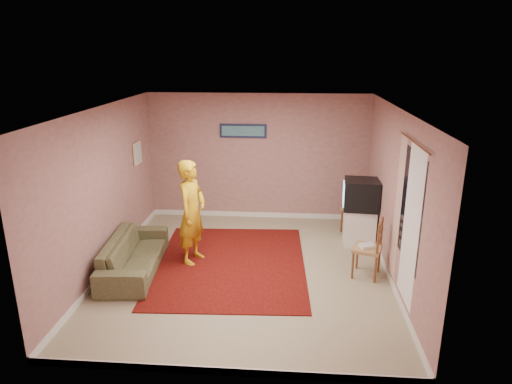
# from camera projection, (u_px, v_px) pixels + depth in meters

# --- Properties ---
(ground) EXTENTS (5.00, 5.00, 0.00)m
(ground) POSITION_uv_depth(u_px,v_px,m) (247.00, 270.00, 7.38)
(ground) COLOR gray
(ground) RESTS_ON ground
(wall_back) EXTENTS (4.50, 0.02, 2.60)m
(wall_back) POSITION_uv_depth(u_px,v_px,m) (258.00, 157.00, 9.37)
(wall_back) COLOR #A8796F
(wall_back) RESTS_ON ground
(wall_front) EXTENTS (4.50, 0.02, 2.60)m
(wall_front) POSITION_uv_depth(u_px,v_px,m) (222.00, 269.00, 4.62)
(wall_front) COLOR #A8796F
(wall_front) RESTS_ON ground
(wall_left) EXTENTS (0.02, 5.00, 2.60)m
(wall_left) POSITION_uv_depth(u_px,v_px,m) (104.00, 191.00, 7.16)
(wall_left) COLOR #A8796F
(wall_left) RESTS_ON ground
(wall_right) EXTENTS (0.02, 5.00, 2.60)m
(wall_right) POSITION_uv_depth(u_px,v_px,m) (395.00, 198.00, 6.83)
(wall_right) COLOR #A8796F
(wall_right) RESTS_ON ground
(ceiling) EXTENTS (4.50, 5.00, 0.02)m
(ceiling) POSITION_uv_depth(u_px,v_px,m) (245.00, 109.00, 6.60)
(ceiling) COLOR white
(ceiling) RESTS_ON wall_back
(baseboard_back) EXTENTS (4.50, 0.02, 0.10)m
(baseboard_back) POSITION_uv_depth(u_px,v_px,m) (258.00, 215.00, 9.74)
(baseboard_back) COLOR silver
(baseboard_back) RESTS_ON ground
(baseboard_front) EXTENTS (4.50, 0.02, 0.10)m
(baseboard_front) POSITION_uv_depth(u_px,v_px,m) (225.00, 371.00, 5.00)
(baseboard_front) COLOR silver
(baseboard_front) RESTS_ON ground
(baseboard_left) EXTENTS (0.02, 5.00, 0.10)m
(baseboard_left) POSITION_uv_depth(u_px,v_px,m) (112.00, 263.00, 7.53)
(baseboard_left) COLOR silver
(baseboard_left) RESTS_ON ground
(baseboard_right) EXTENTS (0.02, 5.00, 0.10)m
(baseboard_right) POSITION_uv_depth(u_px,v_px,m) (387.00, 273.00, 7.20)
(baseboard_right) COLOR silver
(baseboard_right) RESTS_ON ground
(window) EXTENTS (0.01, 1.10, 1.50)m
(window) POSITION_uv_depth(u_px,v_px,m) (411.00, 208.00, 5.93)
(window) COLOR black
(window) RESTS_ON wall_right
(curtain_sheer) EXTENTS (0.01, 0.75, 2.10)m
(curtain_sheer) POSITION_uv_depth(u_px,v_px,m) (411.00, 227.00, 5.85)
(curtain_sheer) COLOR white
(curtain_sheer) RESTS_ON wall_right
(curtain_floral) EXTENTS (0.01, 0.35, 2.10)m
(curtain_floral) POSITION_uv_depth(u_px,v_px,m) (398.00, 209.00, 6.51)
(curtain_floral) COLOR beige
(curtain_floral) RESTS_ON wall_right
(curtain_rod) EXTENTS (0.02, 1.40, 0.02)m
(curtain_rod) POSITION_uv_depth(u_px,v_px,m) (414.00, 142.00, 5.67)
(curtain_rod) COLOR brown
(curtain_rod) RESTS_ON wall_right
(picture_back) EXTENTS (0.95, 0.04, 0.28)m
(picture_back) POSITION_uv_depth(u_px,v_px,m) (243.00, 131.00, 9.20)
(picture_back) COLOR #151A3A
(picture_back) RESTS_ON wall_back
(picture_left) EXTENTS (0.04, 0.38, 0.42)m
(picture_left) POSITION_uv_depth(u_px,v_px,m) (138.00, 153.00, 8.60)
(picture_left) COLOR beige
(picture_left) RESTS_ON wall_left
(area_rug) EXTENTS (2.58, 3.16, 0.02)m
(area_rug) POSITION_uv_depth(u_px,v_px,m) (231.00, 264.00, 7.60)
(area_rug) COLOR black
(area_rug) RESTS_ON ground
(tv_cabinet) EXTENTS (0.53, 0.48, 0.68)m
(tv_cabinet) POSITION_uv_depth(u_px,v_px,m) (359.00, 226.00, 8.32)
(tv_cabinet) COLOR white
(tv_cabinet) RESTS_ON ground
(crt_tv) EXTENTS (0.68, 0.61, 0.54)m
(crt_tv) POSITION_uv_depth(u_px,v_px,m) (361.00, 194.00, 8.14)
(crt_tv) COLOR black
(crt_tv) RESTS_ON tv_cabinet
(chair_a) EXTENTS (0.57, 0.55, 0.55)m
(chair_a) POSITION_uv_depth(u_px,v_px,m) (356.00, 204.00, 8.63)
(chair_a) COLOR #A77F51
(chair_a) RESTS_ON ground
(dvd_player) EXTENTS (0.42, 0.34, 0.06)m
(dvd_player) POSITION_uv_depth(u_px,v_px,m) (356.00, 208.00, 8.65)
(dvd_player) COLOR #AFAFB4
(dvd_player) RESTS_ON chair_a
(blue_throw) EXTENTS (0.38, 0.05, 0.40)m
(blue_throw) POSITION_uv_depth(u_px,v_px,m) (356.00, 192.00, 8.75)
(blue_throw) COLOR #8EB7E8
(blue_throw) RESTS_ON chair_a
(chair_b) EXTENTS (0.52, 0.53, 0.51)m
(chair_b) POSITION_uv_depth(u_px,v_px,m) (368.00, 242.00, 7.06)
(chair_b) COLOR #A77F51
(chair_b) RESTS_ON ground
(game_console) EXTENTS (0.27, 0.23, 0.05)m
(game_console) POSITION_uv_depth(u_px,v_px,m) (367.00, 246.00, 7.08)
(game_console) COLOR silver
(game_console) RESTS_ON chair_b
(sofa) EXTENTS (0.92, 1.99, 0.57)m
(sofa) POSITION_uv_depth(u_px,v_px,m) (134.00, 254.00, 7.31)
(sofa) COLOR brown
(sofa) RESTS_ON ground
(person) EXTENTS (0.58, 0.73, 1.75)m
(person) POSITION_uv_depth(u_px,v_px,m) (192.00, 212.00, 7.47)
(person) COLOR #C69312
(person) RESTS_ON ground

